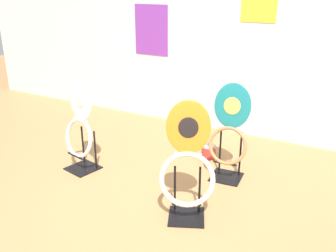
# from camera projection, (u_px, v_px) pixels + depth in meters

# --- Properties ---
(ground_plane) EXTENTS (14.00, 14.00, 0.00)m
(ground_plane) POSITION_uv_depth(u_px,v_px,m) (110.00, 229.00, 2.81)
(ground_plane) COLOR #A37547
(wall_back) EXTENTS (8.00, 0.07, 2.60)m
(wall_back) POSITION_uv_depth(u_px,v_px,m) (231.00, 24.00, 4.27)
(wall_back) COLOR silver
(wall_back) RESTS_ON ground_plane
(toilet_seat_display_white_plain) EXTENTS (0.41, 0.33, 0.91)m
(toilet_seat_display_white_plain) POSITION_uv_depth(u_px,v_px,m) (80.00, 128.00, 3.58)
(toilet_seat_display_white_plain) COLOR black
(toilet_seat_display_white_plain) RESTS_ON ground_plane
(toilet_seat_display_teal_sax) EXTENTS (0.37, 0.31, 0.90)m
(toilet_seat_display_teal_sax) POSITION_uv_depth(u_px,v_px,m) (229.00, 135.00, 3.42)
(toilet_seat_display_teal_sax) COLOR black
(toilet_seat_display_teal_sax) RESTS_ON ground_plane
(toilet_seat_display_orange_sun) EXTENTS (0.46, 0.37, 0.94)m
(toilet_seat_display_orange_sun) POSITION_uv_depth(u_px,v_px,m) (187.00, 169.00, 2.81)
(toilet_seat_display_orange_sun) COLOR black
(toilet_seat_display_orange_sun) RESTS_ON ground_plane
(paint_can) EXTENTS (0.15, 0.15, 0.14)m
(paint_can) POSITION_uv_depth(u_px,v_px,m) (209.00, 151.00, 3.95)
(paint_can) COLOR red
(paint_can) RESTS_ON ground_plane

